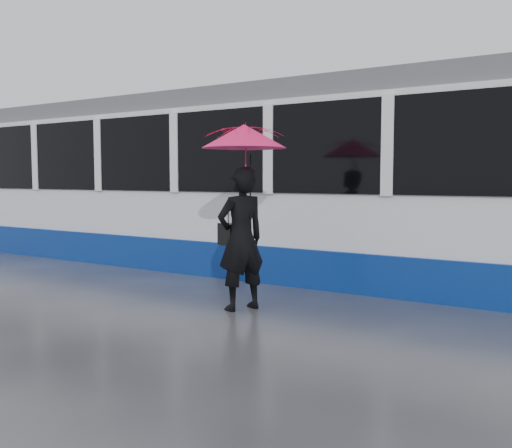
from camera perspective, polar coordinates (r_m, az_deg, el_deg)
The scene contains 6 objects.
ground at distance 7.87m, azimuth 2.68°, elevation -8.15°, with size 90.00×90.00×0.00m, color #2C2C31.
rails at distance 10.06m, azimuth 9.90°, elevation -5.34°, with size 34.00×1.51×0.02m.
tram at distance 10.12m, azimuth 7.35°, elevation 4.01°, with size 26.00×2.56×3.35m.
woman at distance 7.49m, azimuth -1.51°, elevation -1.50°, with size 0.69×0.45×1.88m, color black.
umbrella at distance 7.43m, azimuth -1.20°, elevation 7.12°, with size 1.46×1.46×1.27m.
handbag at distance 7.63m, azimuth -2.79°, elevation -1.05°, with size 0.37×0.27×0.47m.
Camera 1 is at (3.86, -6.63, 1.74)m, focal length 40.00 mm.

